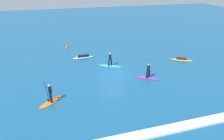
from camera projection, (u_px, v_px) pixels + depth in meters
ground_plane at (112, 74)px, 24.88m from camera, size 120.00×120.00×0.00m
surfer_on_purple_board at (148, 74)px, 23.63m from camera, size 2.51×1.92×1.74m
surfer_on_teal_board at (110, 63)px, 26.85m from camera, size 3.00×2.18×1.85m
surfer_on_white_board at (83, 57)px, 29.87m from camera, size 2.98×0.86×0.45m
surfer_on_yellow_board at (182, 59)px, 28.93m from camera, size 2.88×2.19×0.43m
surfer_on_orange_board at (51, 98)px, 19.06m from camera, size 2.51×2.31×2.06m
marker_buoy at (67, 47)px, 34.02m from camera, size 0.37×0.37×1.07m
wave_crest at (155, 132)px, 15.35m from camera, size 20.72×0.90×0.18m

